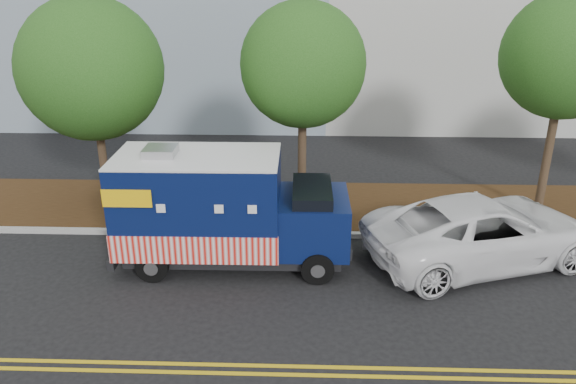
{
  "coord_description": "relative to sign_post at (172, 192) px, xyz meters",
  "views": [
    {
      "loc": [
        1.07,
        -13.62,
        7.56
      ],
      "look_at": [
        0.6,
        0.6,
        1.76
      ],
      "focal_mm": 35.0,
      "sensor_mm": 36.0,
      "label": 1
    }
  ],
  "objects": [
    {
      "name": "centerline_far",
      "position": [
        2.95,
        -6.58,
        -1.19
      ],
      "size": [
        120.0,
        0.1,
        0.01
      ],
      "primitive_type": "cube",
      "color": "gold",
      "rests_on": "ground"
    },
    {
      "name": "tree_c",
      "position": [
        11.49,
        1.22,
        3.89
      ],
      "size": [
        3.7,
        3.7,
        6.96
      ],
      "color": "#38281C",
      "rests_on": "ground"
    },
    {
      "name": "sign_post",
      "position": [
        0.0,
        0.0,
        0.0
      ],
      "size": [
        0.06,
        0.06,
        2.4
      ],
      "primitive_type": "cube",
      "color": "#473828",
      "rests_on": "ground"
    },
    {
      "name": "tree_a",
      "position": [
        -2.6,
        1.67,
        3.35
      ],
      "size": [
        4.42,
        4.42,
        6.77
      ],
      "color": "#38281C",
      "rests_on": "ground"
    },
    {
      "name": "tree_b",
      "position": [
        3.91,
        1.09,
        3.6
      ],
      "size": [
        3.71,
        3.71,
        6.67
      ],
      "color": "#38281C",
      "rests_on": "ground"
    },
    {
      "name": "mulch_strip",
      "position": [
        2.95,
        1.62,
        -1.12
      ],
      "size": [
        120.0,
        4.0,
        0.15
      ],
      "primitive_type": "cube",
      "color": "black",
      "rests_on": "ground"
    },
    {
      "name": "food_truck",
      "position": [
        1.79,
        -2.07,
        0.28
      ],
      "size": [
        6.23,
        2.44,
        3.27
      ],
      "rotation": [
        0.0,
        0.0,
        0.01
      ],
      "color": "black",
      "rests_on": "ground"
    },
    {
      "name": "ground",
      "position": [
        2.95,
        -1.88,
        -1.2
      ],
      "size": [
        120.0,
        120.0,
        0.0
      ],
      "primitive_type": "plane",
      "color": "black",
      "rests_on": "ground"
    },
    {
      "name": "white_car",
      "position": [
        8.83,
        -1.73,
        -0.31
      ],
      "size": [
        7.01,
        4.8,
        1.78
      ],
      "primitive_type": "imported",
      "rotation": [
        0.0,
        0.0,
        1.89
      ],
      "color": "white",
      "rests_on": "ground"
    },
    {
      "name": "centerline_near",
      "position": [
        2.95,
        -6.33,
        -1.19
      ],
      "size": [
        120.0,
        0.1,
        0.01
      ],
      "primitive_type": "cube",
      "color": "gold",
      "rests_on": "ground"
    },
    {
      "name": "curb",
      "position": [
        2.95,
        -0.48,
        -1.12
      ],
      "size": [
        120.0,
        0.18,
        0.15
      ],
      "primitive_type": "cube",
      "color": "#9E9E99",
      "rests_on": "ground"
    }
  ]
}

